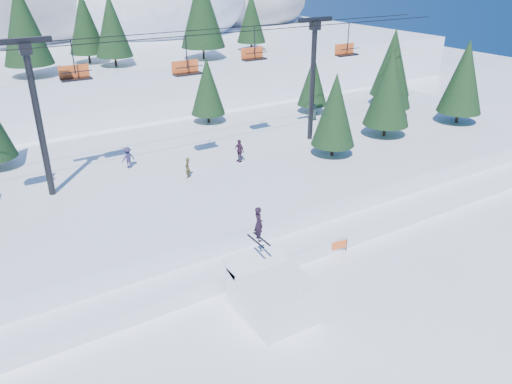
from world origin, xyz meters
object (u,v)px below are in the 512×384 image
jump_kicker (272,291)px  chairlift (178,77)px  banner_near (327,248)px  banner_far (369,220)px

jump_kicker → chairlift: 17.82m
banner_near → banner_far: 5.04m
jump_kicker → chairlift: bearing=81.9°
banner_near → banner_far: (4.86, 1.34, 0.00)m
jump_kicker → banner_near: size_ratio=1.96×
chairlift → banner_far: (8.66, -11.63, -8.78)m
chairlift → banner_far: 16.95m
chairlift → banner_near: size_ratio=16.39×
jump_kicker → chairlift: chairlift is taller
banner_near → chairlift: bearing=106.3°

